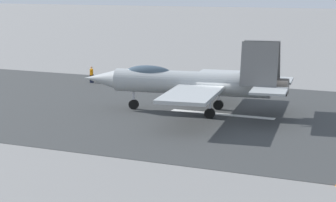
# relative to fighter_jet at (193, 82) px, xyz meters

# --- Properties ---
(ground_plane) EXTENTS (400.00, 400.00, 0.00)m
(ground_plane) POSITION_rel_fighter_jet_xyz_m (-1.79, -0.26, -2.35)
(ground_plane) COLOR gray
(runway_strip) EXTENTS (240.00, 26.00, 0.02)m
(runway_strip) POSITION_rel_fighter_jet_xyz_m (-1.81, -0.26, -2.34)
(runway_strip) COLOR #363838
(runway_strip) RESTS_ON ground
(fighter_jet) EXTENTS (16.34, 14.98, 5.55)m
(fighter_jet) POSITION_rel_fighter_jet_xyz_m (0.00, 0.00, 0.00)
(fighter_jet) COLOR #A2A6A8
(fighter_jet) RESTS_ON ground
(crew_person) EXTENTS (0.43, 0.65, 1.64)m
(crew_person) POSITION_rel_fighter_jet_xyz_m (14.00, -9.01, -1.53)
(crew_person) COLOR #1E2338
(crew_person) RESTS_ON ground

